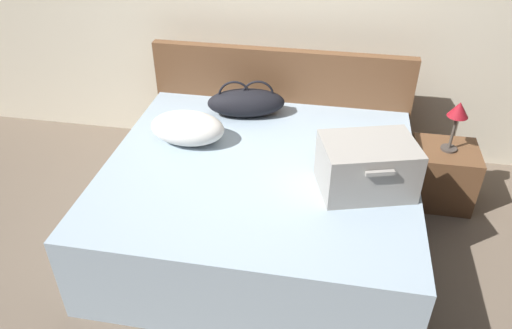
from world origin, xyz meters
name	(u,v)px	position (x,y,z in m)	size (l,w,h in m)	color
ground_plane	(248,277)	(0.00, 0.00, 0.00)	(12.00, 12.00, 0.00)	#6B5B4C
bed	(260,202)	(0.00, 0.40, 0.29)	(1.93, 1.76, 0.57)	#99ADBC
headboard	(280,109)	(0.00, 1.32, 0.49)	(1.97, 0.08, 0.98)	brown
hard_case_large	(367,166)	(0.64, 0.29, 0.73)	(0.60, 0.50, 0.31)	gray
duffel_bag	(246,102)	(-0.21, 1.03, 0.68)	(0.59, 0.35, 0.27)	black
pillow_near_headboard	(188,128)	(-0.52, 0.60, 0.68)	(0.50, 0.31, 0.21)	white
nightstand	(442,175)	(1.24, 1.03, 0.22)	(0.44, 0.40, 0.44)	brown
table_lamp	(458,114)	(1.24, 1.03, 0.73)	(0.14, 0.14, 0.37)	#3F3833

